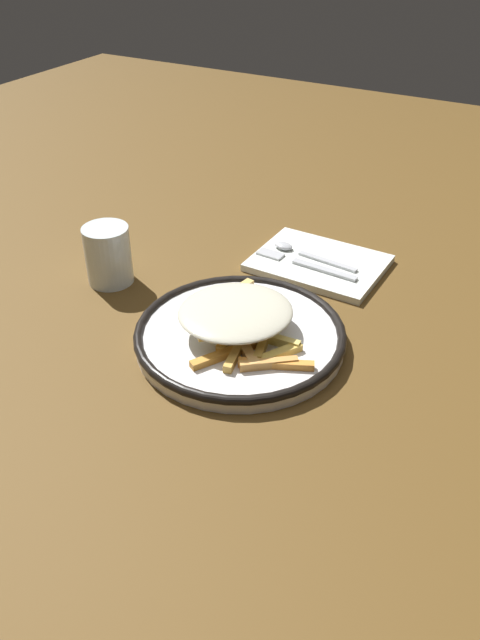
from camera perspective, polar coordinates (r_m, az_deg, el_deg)
ground_plane at (r=0.87m, az=0.00°, el=-2.09°), size 2.60×2.60×0.00m
plate at (r=0.86m, az=0.00°, el=-1.39°), size 0.29×0.29×0.03m
fries_heap at (r=0.84m, az=-0.15°, el=0.18°), size 0.21×0.23×0.04m
napkin at (r=1.05m, az=7.07°, el=5.09°), size 0.16×0.21×0.01m
fork at (r=1.03m, az=5.87°, el=5.00°), size 0.03×0.18×0.00m
spoon at (r=1.06m, az=5.46°, el=6.10°), size 0.03×0.15×0.01m
water_glass at (r=1.00m, az=-11.75°, el=5.74°), size 0.07×0.07×0.09m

